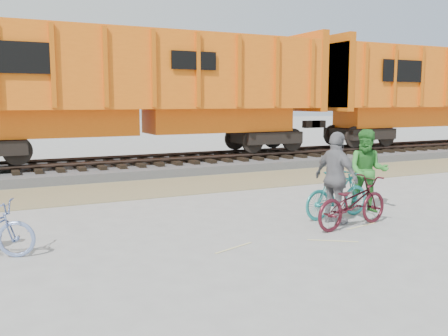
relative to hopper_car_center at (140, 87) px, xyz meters
The scene contains 10 objects.
ground 9.49m from the hopper_car_center, 92.13° to the right, with size 120.00×120.00×0.00m, color #9E9E99.
gravel_strip 4.62m from the hopper_car_center, 95.46° to the right, with size 120.00×3.00×0.02m, color #908159.
ballast_bed 2.88m from the hopper_car_center, behind, with size 120.00×4.00×0.30m, color slate.
track 2.55m from the hopper_car_center, behind, with size 120.00×2.60×0.24m.
hopper_car_center is the anchor object (origin of this frame).
hopper_car_right 15.00m from the hopper_car_center, ahead, with size 14.00×3.13×4.65m.
bicycle_teal 9.30m from the hopper_car_center, 79.19° to the right, with size 0.49×1.73×1.04m, color teal.
bicycle_maroon 9.99m from the hopper_car_center, 81.46° to the right, with size 0.67×1.92×1.01m, color #44121B.
person_man 9.24m from the hopper_car_center, 72.69° to the right, with size 0.91×0.71×1.88m, color #2C792B.
person_woman 9.49m from the hopper_car_center, 81.70° to the right, with size 1.11×0.46×1.89m, color slate.
Camera 1 is at (-4.81, -8.18, 2.51)m, focal length 40.00 mm.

